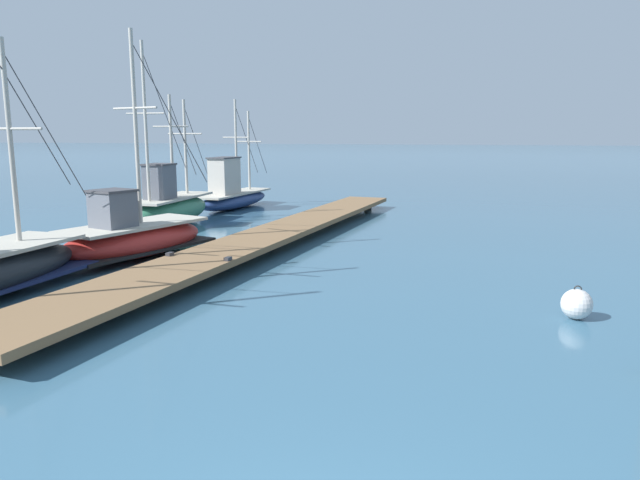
# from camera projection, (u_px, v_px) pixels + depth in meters

# --- Properties ---
(floating_dock) EXTENTS (2.94, 21.40, 0.53)m
(floating_dock) POSITION_uv_depth(u_px,v_px,m) (273.00, 234.00, 17.87)
(floating_dock) COLOR brown
(floating_dock) RESTS_ON ground
(fishing_boat_0) EXTENTS (2.92, 5.32, 6.11)m
(fishing_boat_0) POSITION_uv_depth(u_px,v_px,m) (134.00, 237.00, 16.13)
(fishing_boat_0) COLOR #AD2823
(fishing_boat_0) RESTS_ON ground
(fishing_boat_1) EXTENTS (1.72, 6.45, 4.92)m
(fishing_boat_1) POSITION_uv_depth(u_px,v_px,m) (232.00, 194.00, 26.78)
(fishing_boat_1) COLOR navy
(fishing_boat_1) RESTS_ON ground
(fishing_boat_3) EXTENTS (1.86, 5.79, 6.44)m
(fishing_boat_3) POSITION_uv_depth(u_px,v_px,m) (170.00, 206.00, 21.77)
(fishing_boat_3) COLOR #337556
(fishing_boat_3) RESTS_ON ground
(mooring_buoy) EXTENTS (0.56, 0.56, 0.63)m
(mooring_buoy) POSITION_uv_depth(u_px,v_px,m) (577.00, 304.00, 10.77)
(mooring_buoy) COLOR silver
(mooring_buoy) RESTS_ON ground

